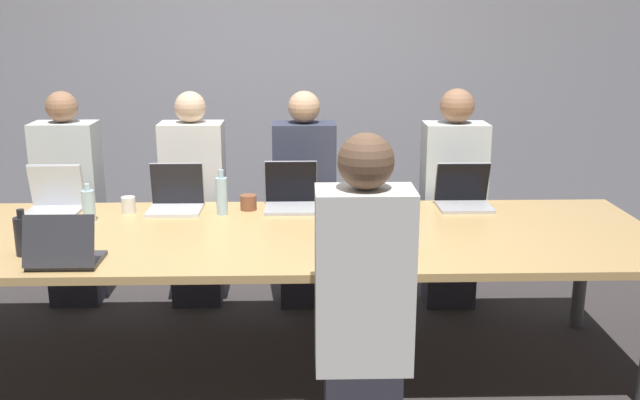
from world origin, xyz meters
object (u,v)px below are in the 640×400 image
(laptop_far_right, at_px, (463,194))
(person_far_right, at_px, (452,203))
(person_far_midleft, at_px, (195,204))
(person_far_center, at_px, (305,204))
(person_far_left, at_px, (71,203))
(laptop_far_left, at_px, (54,199))
(cup_far_midleft, at_px, (128,205))
(bottle_far_midleft, at_px, (222,195))
(stapler, at_px, (324,230))
(bottle_near_left, at_px, (23,235))
(bottle_near_midright, at_px, (406,234))
(laptop_near_midright, at_px, (356,245))
(cup_far_center, at_px, (248,202))
(laptop_far_midleft, at_px, (176,197))
(person_near_midright, at_px, (363,309))
(bottle_far_left, at_px, (89,205))
(laptop_near_left, at_px, (63,251))
(laptop_far_center, at_px, (291,195))

(laptop_far_right, bearing_deg, person_far_right, 87.89)
(person_far_midleft, distance_m, person_far_center, 0.72)
(laptop_far_right, bearing_deg, person_far_left, 169.89)
(laptop_far_left, bearing_deg, cup_far_midleft, -4.49)
(bottle_far_midleft, height_order, stapler, bottle_far_midleft)
(bottle_near_left, relative_size, laptop_far_left, 0.73)
(laptop_far_left, relative_size, stapler, 2.03)
(bottle_near_left, height_order, bottle_far_midleft, bottle_far_midleft)
(bottle_near_midright, bearing_deg, laptop_far_right, 60.52)
(laptop_near_midright, distance_m, cup_far_center, 1.05)
(laptop_far_midleft, bearing_deg, cup_far_center, -2.59)
(bottle_near_midright, height_order, cup_far_center, bottle_near_midright)
(laptop_near_midright, distance_m, person_far_midleft, 1.65)
(person_near_midright, relative_size, cup_far_center, 15.07)
(bottle_far_left, bearing_deg, laptop_near_midright, -25.00)
(bottle_near_left, bearing_deg, cup_far_center, 37.34)
(laptop_far_right, relative_size, cup_far_center, 3.33)
(person_far_right, xyz_separation_m, laptop_near_left, (-2.07, -1.32, 0.14))
(bottle_far_midleft, bearing_deg, laptop_far_center, 18.38)
(person_far_left, bearing_deg, bottle_far_left, -64.53)
(person_far_center, bearing_deg, laptop_near_midright, -79.73)
(bottle_near_midright, distance_m, laptop_far_center, 0.99)
(person_far_right, bearing_deg, bottle_near_midright, -112.15)
(cup_far_midleft, relative_size, stapler, 0.62)
(cup_far_center, xyz_separation_m, stapler, (0.43, -0.49, -0.02))
(bottle_near_midright, height_order, bottle_near_left, bottle_near_left)
(person_near_midright, height_order, cup_far_center, person_near_midright)
(person_far_right, height_order, laptop_near_left, person_far_right)
(stapler, bearing_deg, bottle_far_midleft, 139.94)
(laptop_far_center, bearing_deg, laptop_far_midleft, -178.36)
(laptop_far_center, distance_m, stapler, 0.56)
(person_near_midright, distance_m, laptop_near_left, 1.41)
(laptop_far_left, bearing_deg, person_far_center, 16.53)
(person_near_midright, distance_m, bottle_far_left, 1.82)
(person_far_center, bearing_deg, laptop_far_midleft, -152.22)
(person_far_right, distance_m, person_far_left, 2.49)
(bottle_near_midright, height_order, stapler, bottle_near_midright)
(laptop_near_midright, height_order, bottle_far_midleft, bottle_far_midleft)
(laptop_far_midleft, distance_m, stapler, 0.99)
(bottle_far_left, bearing_deg, cup_far_center, 13.60)
(bottle_near_midright, distance_m, cup_far_midleft, 1.68)
(person_far_midleft, bearing_deg, laptop_far_right, -13.98)
(person_near_midright, bearing_deg, laptop_far_right, -117.69)
(laptop_far_left, bearing_deg, person_far_left, 98.63)
(laptop_far_midleft, xyz_separation_m, laptop_far_left, (-0.70, -0.03, 0.00))
(bottle_near_left, bearing_deg, person_far_left, 98.16)
(laptop_near_midright, distance_m, person_far_center, 1.33)
(person_near_midright, distance_m, laptop_far_left, 2.14)
(person_far_center, bearing_deg, laptop_far_center, -102.19)
(laptop_far_right, xyz_separation_m, bottle_near_left, (-2.30, -0.82, 0.02))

